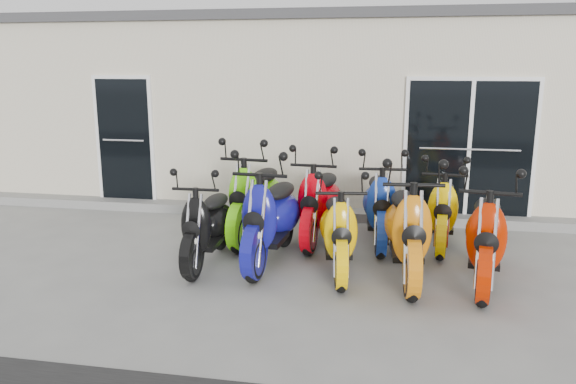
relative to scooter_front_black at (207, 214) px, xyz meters
name	(u,v)px	position (x,y,z in m)	size (l,w,h in m)	color
ground	(280,257)	(0.85, 0.41, -0.66)	(80.00, 80.00, 0.00)	gray
building	(327,107)	(0.85, 5.61, 0.94)	(14.00, 6.00, 3.20)	beige
roof_cap	(328,25)	(0.85, 5.61, 2.62)	(14.20, 6.20, 0.16)	#3F3F42
front_step	(303,213)	(0.85, 2.43, -0.58)	(14.00, 0.40, 0.15)	gray
door_left	(125,136)	(-2.35, 2.58, 0.60)	(1.07, 0.08, 2.22)	black
door_right	(469,145)	(3.45, 2.58, 0.60)	(2.02, 0.08, 2.22)	black
scooter_front_black	(207,214)	(0.00, 0.00, 0.00)	(0.65, 1.78, 1.32)	black
scooter_front_blue	(271,205)	(0.79, 0.19, 0.11)	(0.76, 2.08, 1.53)	navy
scooter_front_orange_a	(339,219)	(1.66, 0.01, 0.02)	(0.66, 1.83, 1.35)	#FFC101
scooter_front_orange_b	(407,216)	(2.47, -0.02, 0.11)	(0.75, 2.07, 1.53)	orange
scooter_front_red	(487,223)	(3.36, -0.06, 0.07)	(0.72, 1.99, 1.47)	#B01C00
scooter_back_green	(256,187)	(0.35, 1.16, 0.11)	(0.76, 2.09, 1.54)	#68E70C
scooter_back_red	(320,191)	(1.27, 1.22, 0.07)	(0.72, 1.98, 1.46)	#CA000C
scooter_back_blue	(380,194)	(2.12, 1.24, 0.06)	(0.71, 1.94, 1.43)	#14349F
scooter_back_yellow	(443,199)	(2.99, 1.29, 0.02)	(0.67, 1.84, 1.36)	#FFD100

